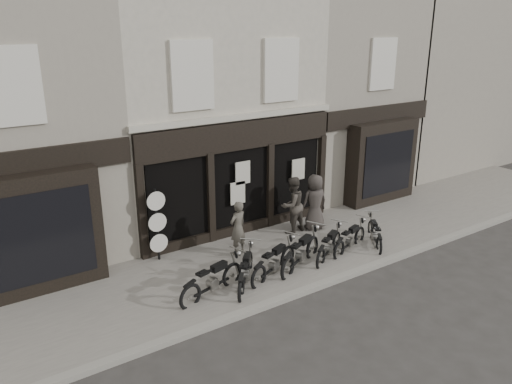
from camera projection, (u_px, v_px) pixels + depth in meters
ground_plane at (295, 269)px, 14.62m from camera, size 90.00×90.00×0.00m
pavement at (277, 256)px, 15.31m from camera, size 30.00×4.20×0.12m
kerb at (323, 284)px, 13.62m from camera, size 30.00×0.25×0.13m
central_building at (195, 104)px, 18.00m from camera, size 7.30×6.22×8.34m
neighbour_left at (3, 124)px, 14.60m from camera, size 5.60×6.73×8.34m
neighbour_right at (328, 93)px, 21.34m from camera, size 5.60×6.73×8.34m
filler_right at (446, 80)px, 25.73m from camera, size 11.00×6.00×8.20m
motorcycle_0 at (213, 283)px, 12.97m from camera, size 2.17×0.90×1.07m
motorcycle_1 at (246, 273)px, 13.47m from camera, size 1.62×1.76×1.03m
motorcycle_2 at (274, 264)px, 13.97m from camera, size 2.08×1.10×1.05m
motorcycle_3 at (301, 255)px, 14.49m from camera, size 2.16×1.25×1.11m
motorcycle_4 at (329, 248)px, 15.09m from camera, size 1.87×1.21×0.98m
motorcycle_5 at (350, 241)px, 15.57m from camera, size 1.93×0.92×0.96m
motorcycle_6 at (375, 235)px, 16.01m from camera, size 1.31×1.68×0.92m
man_left at (238, 228)px, 15.07m from camera, size 0.69×0.54×1.68m
man_centre at (292, 205)px, 16.63m from camera, size 1.04×0.86×1.94m
man_right at (315, 202)px, 16.88m from camera, size 1.03×0.75×1.93m
advert_sign_post at (158, 228)px, 14.60m from camera, size 0.57×0.37×2.34m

